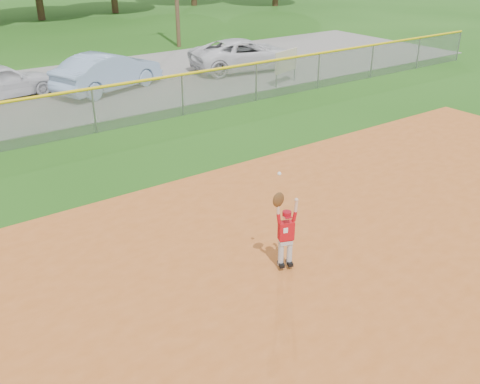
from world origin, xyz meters
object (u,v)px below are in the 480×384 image
car_white_a (2,81)px  ballplayer (285,230)px  car_white_b (245,55)px  sponsor_sign (286,62)px  car_blue (108,72)px

car_white_a → ballplayer: 16.03m
car_white_b → sponsor_sign: (-0.17, -3.28, 0.22)m
sponsor_sign → ballplayer: (-9.45, -11.20, -0.09)m
car_white_b → sponsor_sign: bearing=-172.8°
car_blue → car_white_b: size_ratio=0.90×
car_blue → car_white_a: bearing=52.3°
car_white_a → ballplayer: size_ratio=2.04×
car_white_a → ballplayer: ballplayer is taller
car_white_b → sponsor_sign: 3.30m
car_white_b → car_blue: bearing=98.7°
car_white_a → car_white_b: 10.99m
car_white_a → sponsor_sign: sponsor_sign is taller
car_blue → sponsor_sign: (6.77, -3.46, 0.17)m
car_white_a → car_blue: car_blue is taller
sponsor_sign → car_white_a: bearing=156.0°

